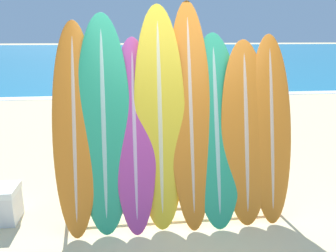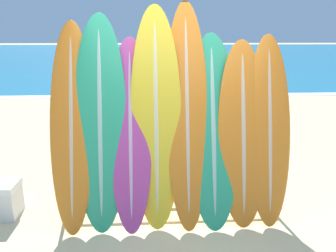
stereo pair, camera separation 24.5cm
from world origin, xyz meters
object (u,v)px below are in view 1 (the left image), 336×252
surfboard_slot_3 (160,118)px  surfboard_slot_6 (245,133)px  surfboard_slot_0 (75,128)px  surfboard_slot_5 (216,130)px  person_mid_beach (149,98)px  person_far_right (74,92)px  surfboard_rack (176,181)px  person_near_water (176,101)px  surfboard_slot_1 (104,124)px  surfboard_slot_4 (191,114)px  surfboard_slot_7 (271,129)px  surfboard_slot_2 (135,135)px  person_far_left (233,98)px

surfboard_slot_3 → surfboard_slot_6: surfboard_slot_3 is taller
surfboard_slot_0 → surfboard_slot_5: surfboard_slot_0 is taller
person_mid_beach → person_far_right: size_ratio=0.96×
surfboard_rack → surfboard_slot_6: (0.81, 0.00, 0.56)m
surfboard_slot_6 → person_near_water: 2.37m
surfboard_slot_0 → surfboard_slot_1: bearing=0.8°
surfboard_slot_0 → person_far_right: bearing=99.4°
surfboard_rack → surfboard_slot_0: size_ratio=1.12×
surfboard_slot_4 → surfboard_slot_5: size_ratio=1.16×
surfboard_slot_5 → person_mid_beach: (-0.59, 3.29, -0.23)m
surfboard_slot_0 → surfboard_slot_5: 1.59m
surfboard_slot_1 → surfboard_slot_5: surfboard_slot_1 is taller
surfboard_slot_4 → person_far_right: size_ratio=1.54×
surfboard_slot_6 → surfboard_slot_7: (0.30, 0.01, 0.03)m
surfboard_slot_2 → surfboard_slot_6: bearing=-0.8°
surfboard_slot_4 → person_mid_beach: 3.28m
person_far_left → surfboard_slot_0: bearing=95.1°
person_mid_beach → surfboard_slot_6: bearing=-97.6°
surfboard_slot_5 → surfboard_slot_7: surfboard_slot_5 is taller
person_mid_beach → surfboard_slot_2: bearing=-119.1°
person_far_left → surfboard_slot_4: bearing=110.9°
surfboard_slot_5 → person_far_left: size_ratio=1.43×
surfboard_slot_4 → person_near_water: 2.26m
surfboard_rack → person_far_right: person_far_right is taller
person_far_left → person_far_right: size_ratio=0.93×
surfboard_slot_3 → surfboard_slot_1: bearing=-179.1°
surfboard_slot_5 → person_far_right: bearing=119.7°
person_near_water → surfboard_slot_3: bearing=-52.9°
surfboard_slot_6 → surfboard_slot_7: bearing=1.0°
surfboard_rack → surfboard_slot_6: size_ratio=1.24×
surfboard_slot_6 → person_mid_beach: (-0.92, 3.33, -0.19)m
surfboard_slot_2 → person_mid_beach: 3.33m
surfboard_slot_7 → surfboard_slot_1: bearing=178.8°
surfboard_slot_2 → surfboard_slot_7: bearing=-0.4°
surfboard_slot_0 → person_far_left: 4.22m
surfboard_slot_5 → surfboard_slot_3: bearing=178.3°
surfboard_rack → person_far_left: (1.68, 3.18, 0.34)m
surfboard_slot_3 → surfboard_slot_6: size_ratio=1.18×
surfboard_slot_4 → person_far_left: size_ratio=1.66×
surfboard_rack → surfboard_slot_5: (0.47, 0.04, 0.59)m
person_far_right → surfboard_slot_5: bearing=126.5°
surfboard_slot_1 → person_far_right: size_ratio=1.46×
person_mid_beach → person_near_water: bearing=-89.4°
surfboard_slot_5 → surfboard_slot_7: 0.64m
surfboard_slot_3 → surfboard_slot_4: bearing=4.5°
surfboard_slot_0 → person_near_water: 2.70m
surfboard_slot_0 → person_far_left: (2.79, 3.14, -0.32)m
surfboard_slot_6 → person_near_water: surfboard_slot_6 is taller
person_far_right → surfboard_slot_4: bearing=123.4°
surfboard_slot_3 → surfboard_slot_6: bearing=-3.1°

